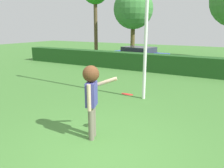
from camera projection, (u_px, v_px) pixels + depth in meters
The scene contains 6 objects.
ground_plane at pixel (100, 147), 5.06m from camera, with size 60.00×60.00×0.00m, color #427933.
person at pixel (92, 91), 5.19m from camera, with size 0.67×0.73×1.81m.
frisbee at pixel (127, 94), 5.27m from camera, with size 0.27×0.27×0.09m.
hedge_row at pixel (185, 65), 12.65m from camera, with size 23.96×0.90×1.07m, color #204E1D.
parked_car_blue at pixel (139, 54), 16.34m from camera, with size 4.45×2.50×1.25m.
maple_tree at pixel (133, 9), 20.39m from camera, with size 3.65×3.65×6.10m.
Camera 1 is at (2.45, -3.83, 2.67)m, focal length 35.38 mm.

